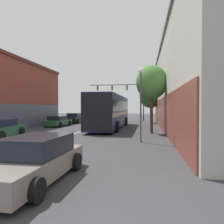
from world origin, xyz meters
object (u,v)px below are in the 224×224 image
(traffic_signal_gantry, at_px, (125,92))
(street_tree_near, at_px, (152,83))
(parked_car_left_near, at_px, (58,121))
(parked_car_left_mid, at_px, (75,118))
(street_tree_far, at_px, (151,96))
(parked_car_left_far, at_px, (0,129))
(hatchback_foreground, at_px, (34,160))
(street_lamp, at_px, (141,98))
(bus, at_px, (110,110))

(traffic_signal_gantry, bearing_deg, street_tree_near, -77.48)
(parked_car_left_near, distance_m, parked_car_left_mid, 5.79)
(street_tree_far, bearing_deg, parked_car_left_far, -120.92)
(hatchback_foreground, height_order, parked_car_left_far, parked_car_left_far)
(parked_car_left_mid, distance_m, street_lamp, 19.30)
(bus, relative_size, parked_car_left_mid, 2.91)
(parked_car_left_near, xyz_separation_m, street_lamp, (9.86, -10.73, 2.20))
(bus, distance_m, parked_car_left_near, 6.73)
(street_lamp, relative_size, street_tree_near, 0.80)
(bus, height_order, traffic_signal_gantry, traffic_signal_gantry)
(parked_car_left_far, distance_m, street_lamp, 10.03)
(traffic_signal_gantry, xyz_separation_m, street_lamp, (3.16, -22.85, -2.00))
(parked_car_left_near, xyz_separation_m, parked_car_left_far, (0.06, -10.43, 0.08))
(parked_car_left_far, bearing_deg, street_tree_far, -35.65)
(parked_car_left_near, relative_size, parked_car_left_mid, 0.99)
(hatchback_foreground, relative_size, street_tree_near, 0.75)
(street_lamp, bearing_deg, hatchback_foreground, -110.92)
(parked_car_left_far, distance_m, traffic_signal_gantry, 23.86)
(bus, height_order, street_lamp, street_lamp)
(parked_car_left_mid, bearing_deg, street_tree_far, -80.30)
(bus, xyz_separation_m, street_tree_far, (4.44, 9.05, 2.00))
(parked_car_left_mid, bearing_deg, street_tree_near, -137.52)
(parked_car_left_far, height_order, street_tree_near, street_tree_near)
(bus, relative_size, street_tree_far, 2.26)
(hatchback_foreground, distance_m, traffic_signal_gantry, 30.80)
(parked_car_left_far, height_order, street_lamp, street_lamp)
(street_lamp, relative_size, street_tree_far, 0.81)
(parked_car_left_mid, distance_m, parked_car_left_far, 16.22)
(traffic_signal_gantry, xyz_separation_m, street_tree_near, (3.96, -17.82, -0.50))
(parked_car_left_near, relative_size, street_lamp, 0.95)
(parked_car_left_far, relative_size, street_lamp, 0.96)
(parked_car_left_mid, relative_size, street_tree_near, 0.77)
(bus, relative_size, street_lamp, 2.80)
(parked_car_left_mid, relative_size, street_lamp, 0.96)
(street_tree_far, bearing_deg, bus, -116.12)
(hatchback_foreground, xyz_separation_m, street_tree_near, (3.73, 12.70, 3.67))
(parked_car_left_far, xyz_separation_m, street_tree_far, (10.82, 18.07, 3.26))
(parked_car_left_near, distance_m, street_tree_near, 12.64)
(street_lamp, bearing_deg, parked_car_left_mid, 120.54)
(hatchback_foreground, bearing_deg, bus, 2.99)
(parked_car_left_far, height_order, traffic_signal_gantry, traffic_signal_gantry)
(parked_car_left_mid, distance_m, street_tree_near, 16.01)
(bus, height_order, street_tree_far, street_tree_far)
(hatchback_foreground, distance_m, parked_car_left_near, 19.67)
(parked_car_left_near, distance_m, street_lamp, 14.74)
(traffic_signal_gantry, bearing_deg, street_tree_far, -46.89)
(hatchback_foreground, height_order, traffic_signal_gantry, traffic_signal_gantry)
(traffic_signal_gantry, relative_size, street_tree_far, 1.62)
(traffic_signal_gantry, xyz_separation_m, street_tree_far, (4.19, -4.47, -0.86))
(street_lamp, bearing_deg, parked_car_left_far, 178.22)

